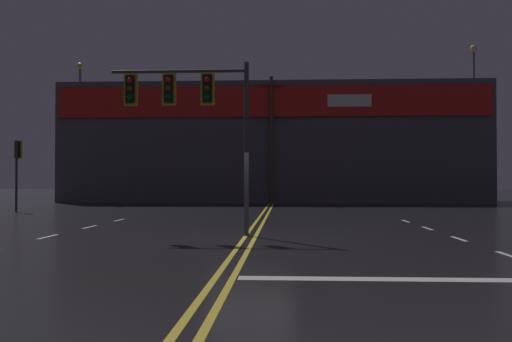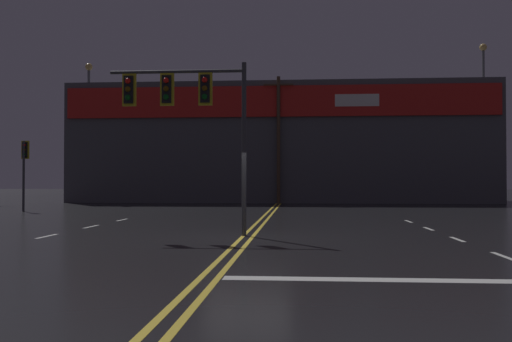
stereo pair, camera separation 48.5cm
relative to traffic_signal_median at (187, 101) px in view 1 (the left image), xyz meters
name	(u,v)px [view 1 (the left image)]	position (x,y,z in m)	size (l,w,h in m)	color
ground_plane	(250,238)	(1.94, -0.56, -4.08)	(200.00, 200.00, 0.00)	black
road_markings	(296,244)	(3.26, -2.08, -4.07)	(17.72, 60.00, 0.01)	gold
traffic_signal_median	(187,101)	(0.00, 0.00, 0.00)	(4.18, 0.36, 5.22)	#38383D
traffic_signal_corner_northwest	(17,159)	(-11.52, 13.05, -1.24)	(0.42, 0.36, 3.86)	#38383D
streetlight_median_approach	(80,115)	(-12.74, 25.67, 2.66)	(0.56, 0.56, 10.75)	#59595E
streetlight_far_right	(474,105)	(17.64, 28.00, 3.48)	(0.56, 0.56, 12.27)	#59595E
building_backdrop	(273,146)	(1.94, 30.09, 0.52)	(32.74, 10.23, 9.17)	#4C4C51
utility_pole_row	(284,131)	(2.86, 24.76, 1.24)	(47.79, 0.26, 11.15)	#4C3828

